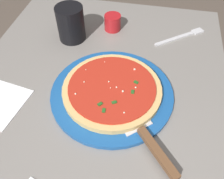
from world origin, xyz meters
name	(u,v)px	position (x,y,z in m)	size (l,w,h in m)	color
restaurant_table	(98,122)	(0.00, 0.00, 0.60)	(0.90, 0.71, 0.77)	black
serving_plate	(112,93)	(0.01, 0.05, 0.78)	(0.32, 0.32, 0.01)	#195199
pizza	(112,89)	(0.01, 0.05, 0.79)	(0.25, 0.25, 0.02)	#DBB26B
pizza_server	(147,138)	(0.13, 0.15, 0.79)	(0.20, 0.18, 0.01)	silver
cup_tall_drink	(71,23)	(-0.20, -0.12, 0.83)	(0.09, 0.09, 0.11)	black
cup_small_sauce	(113,22)	(-0.27, -0.01, 0.80)	(0.06, 0.06, 0.05)	#B2191E
fork	(182,36)	(-0.27, 0.23, 0.77)	(0.13, 0.16, 0.00)	silver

